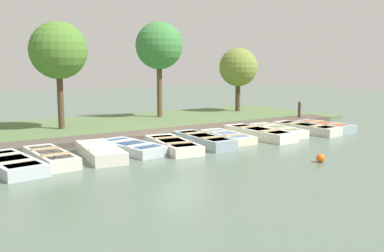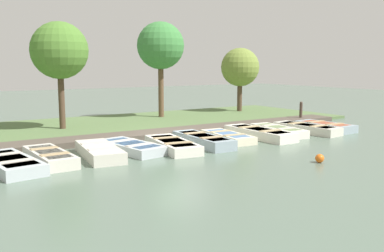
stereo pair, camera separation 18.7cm
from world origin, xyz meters
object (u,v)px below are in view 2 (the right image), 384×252
(rowboat_1, at_px, (50,157))
(park_tree_right, at_px, (240,68))
(rowboat_3, at_px, (131,147))
(rowboat_5, at_px, (203,140))
(rowboat_10, at_px, (325,126))
(rowboat_7, at_px, (259,133))
(mooring_post_far, at_px, (301,112))
(rowboat_4, at_px, (172,145))
(rowboat_2, at_px, (99,151))
(rowboat_6, at_px, (227,137))
(park_tree_center, at_px, (161,46))
(rowboat_9, at_px, (307,128))
(buoy, at_px, (320,158))
(park_tree_left, at_px, (59,51))
(rowboat_0, at_px, (10,163))
(rowboat_8, at_px, (278,130))

(rowboat_1, height_order, park_tree_right, park_tree_right)
(rowboat_3, bearing_deg, park_tree_right, 114.42)
(rowboat_5, bearing_deg, rowboat_3, -95.53)
(rowboat_1, xyz_separation_m, rowboat_10, (0.11, 12.94, -0.01))
(rowboat_7, relative_size, mooring_post_far, 3.16)
(rowboat_4, xyz_separation_m, rowboat_5, (-0.10, 1.43, 0.02))
(rowboat_4, xyz_separation_m, park_tree_right, (-8.07, 9.68, 2.75))
(rowboat_2, distance_m, rowboat_5, 4.18)
(rowboat_6, relative_size, mooring_post_far, 2.55)
(rowboat_2, distance_m, rowboat_4, 2.75)
(mooring_post_far, bearing_deg, park_tree_center, -131.15)
(rowboat_9, xyz_separation_m, rowboat_10, (-0.06, 1.33, -0.01))
(rowboat_6, bearing_deg, buoy, 5.11)
(rowboat_2, relative_size, rowboat_10, 1.08)
(rowboat_5, xyz_separation_m, park_tree_center, (-7.96, 2.49, 3.94))
(mooring_post_far, bearing_deg, park_tree_left, -106.78)
(mooring_post_far, height_order, park_tree_center, park_tree_center)
(rowboat_3, relative_size, rowboat_5, 0.96)
(rowboat_1, height_order, rowboat_7, rowboat_7)
(buoy, bearing_deg, rowboat_6, -179.85)
(rowboat_1, relative_size, park_tree_center, 0.55)
(rowboat_6, bearing_deg, rowboat_5, -72.70)
(rowboat_9, bearing_deg, rowboat_2, -96.05)
(rowboat_9, height_order, mooring_post_far, mooring_post_far)
(park_tree_center, bearing_deg, rowboat_5, -17.39)
(rowboat_4, distance_m, rowboat_5, 1.43)
(rowboat_0, height_order, park_tree_center, park_tree_center)
(rowboat_6, bearing_deg, rowboat_7, 87.22)
(rowboat_10, bearing_deg, rowboat_4, -91.36)
(rowboat_2, relative_size, mooring_post_far, 2.79)
(rowboat_1, distance_m, rowboat_9, 11.61)
(rowboat_1, height_order, buoy, rowboat_1)
(rowboat_3, bearing_deg, rowboat_6, 79.27)
(rowboat_7, distance_m, rowboat_10, 4.13)
(rowboat_0, height_order, rowboat_1, rowboat_1)
(rowboat_3, distance_m, buoy, 6.54)
(rowboat_3, relative_size, park_tree_left, 0.61)
(rowboat_6, relative_size, park_tree_left, 0.56)
(park_tree_center, bearing_deg, rowboat_4, -25.95)
(rowboat_0, distance_m, rowboat_9, 12.85)
(park_tree_left, bearing_deg, park_tree_right, 97.46)
(park_tree_left, bearing_deg, mooring_post_far, 73.22)
(rowboat_10, bearing_deg, rowboat_7, -93.06)
(rowboat_7, bearing_deg, rowboat_8, 98.32)
(rowboat_4, relative_size, park_tree_left, 0.65)
(rowboat_5, height_order, rowboat_6, rowboat_5)
(rowboat_6, xyz_separation_m, mooring_post_far, (-2.49, 6.94, 0.40))
(rowboat_3, height_order, mooring_post_far, mooring_post_far)
(park_tree_left, bearing_deg, park_tree_center, 104.14)
(rowboat_4, distance_m, park_tree_right, 12.90)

